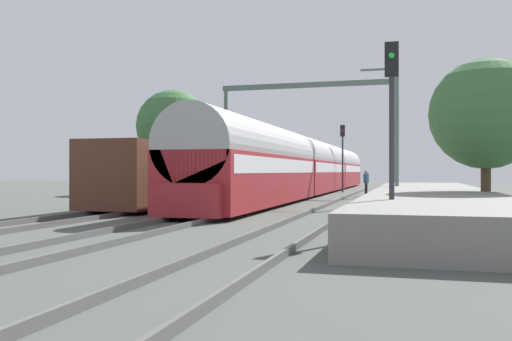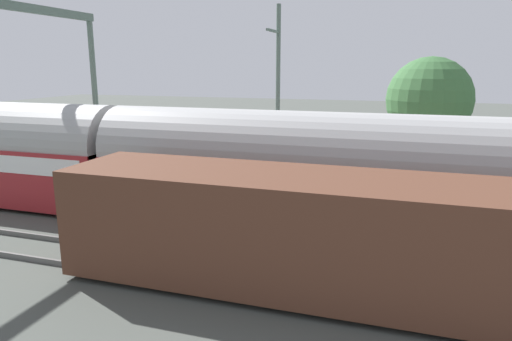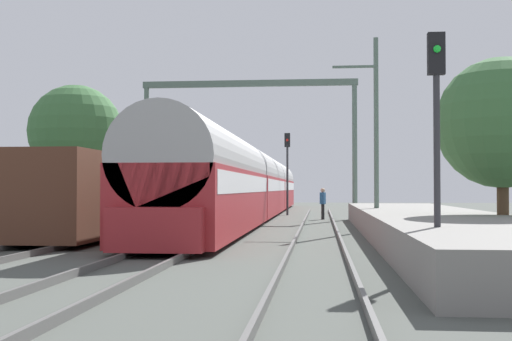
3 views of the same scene
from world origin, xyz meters
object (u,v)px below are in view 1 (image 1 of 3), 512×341
Objects in this scene: passenger_train at (313,167)px; freight_car at (175,175)px; person_crossing at (366,180)px; railway_signal_near at (392,111)px; railway_signal_far at (343,149)px; catenary_gantry at (306,115)px.

freight_car is at bearing -103.44° from passenger_train.
railway_signal_near is (2.33, -22.59, 2.20)m from person_crossing.
person_crossing is at bearing 58.13° from freight_car.
passenger_train is at bearing -113.71° from person_crossing.
railway_signal_far is 6.05m from catenary_gantry.
railway_signal_far is (1.92, 2.36, 1.39)m from passenger_train.
person_crossing is 6.66m from railway_signal_far.
passenger_train is 9.33× the size of railway_signal_far.
passenger_train reaches higher than person_crossing.
freight_car is 15.35m from person_crossing.
railway_signal_near reaches higher than passenger_train.
passenger_train is 4.00× the size of catenary_gantry.
person_crossing is at bearing -68.95° from railway_signal_far.
passenger_train is at bearing 90.00° from catenary_gantry.
catenary_gantry reaches higher than freight_car.
passenger_train is at bearing 103.99° from railway_signal_near.
passenger_train is at bearing -129.10° from railway_signal_far.
freight_car is 7.51× the size of person_crossing.
passenger_train reaches higher than freight_car.
railway_signal_far is (5.86, 18.86, 1.89)m from freight_car.
freight_car is 1.06× the size of catenary_gantry.
passenger_train is 5.49m from person_crossing.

